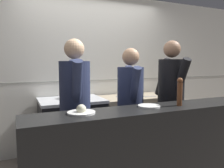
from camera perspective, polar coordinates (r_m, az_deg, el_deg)
wall_back_tiled at (r=3.73m, az=-5.15°, el=3.31°), size 8.00×0.06×2.60m
oven_range at (r=3.37m, az=-10.45°, el=-11.58°), size 0.92×0.71×0.92m
prep_counter at (r=3.74m, az=5.71°, el=-10.00°), size 1.15×0.65×0.89m
pass_counter at (r=2.49m, az=10.83°, el=-17.26°), size 2.67×0.45×0.98m
stock_pot at (r=3.32m, az=-9.39°, el=-1.89°), size 0.26×0.26×0.19m
mixing_bowl_steel at (r=3.57m, az=2.98°, el=-2.47°), size 0.25×0.25×0.11m
chefs_knife at (r=3.61m, az=8.21°, el=-3.22°), size 0.37×0.10×0.02m
plated_dish_main at (r=2.05m, az=-8.02°, el=-7.08°), size 0.26×0.26×0.09m
plated_dish_appetiser at (r=2.36m, az=9.65°, el=-5.71°), size 0.23×0.23×0.02m
pepper_mill at (r=2.48m, az=17.27°, el=-1.78°), size 0.06×0.06×0.31m
chef_head_cook at (r=2.55m, az=-9.60°, el=-5.65°), size 0.39×0.75×1.72m
chef_sous at (r=2.81m, az=4.80°, el=-5.52°), size 0.40×0.71×1.63m
chef_line at (r=3.13m, az=15.09°, el=-3.33°), size 0.39×0.77×1.75m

